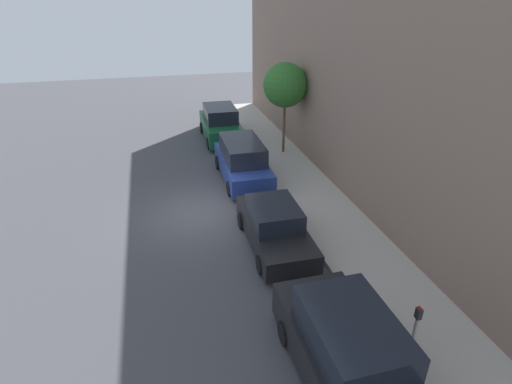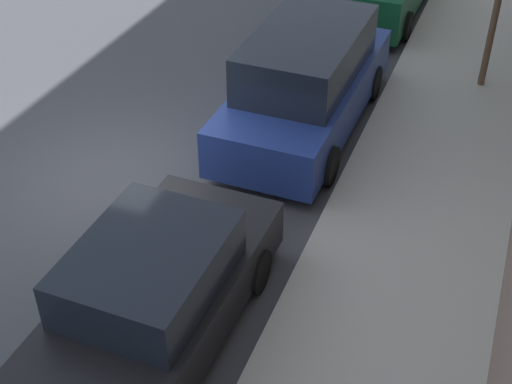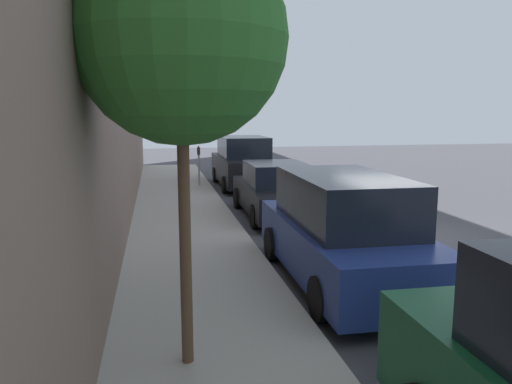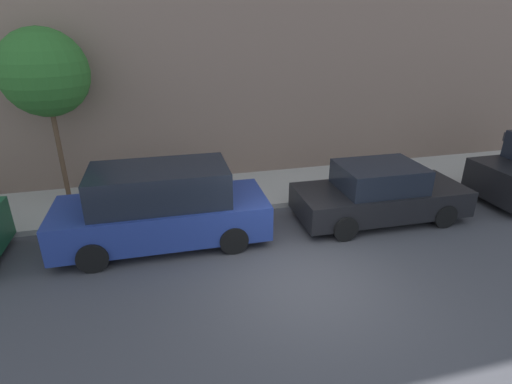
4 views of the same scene
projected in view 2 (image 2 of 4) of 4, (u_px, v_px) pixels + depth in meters
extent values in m
plane|color=#424247|center=(115.00, 180.00, 11.80)|extent=(60.00, 60.00, 0.00)
cube|color=#B2ADA3|center=(407.00, 246.00, 10.35)|extent=(2.72, 32.00, 0.15)
cube|color=black|center=(150.00, 313.00, 8.64)|extent=(1.87, 4.53, 0.68)
cube|color=black|center=(149.00, 267.00, 8.32)|extent=(1.62, 2.12, 0.64)
cylinder|color=black|center=(144.00, 241.00, 10.07)|extent=(0.22, 0.63, 0.63)
cylinder|color=black|center=(256.00, 271.00, 9.58)|extent=(0.22, 0.63, 0.63)
cube|color=navy|center=(305.00, 96.00, 12.76)|extent=(1.97, 4.93, 0.84)
cube|color=black|center=(307.00, 53.00, 12.26)|extent=(1.71, 3.12, 0.84)
cylinder|color=black|center=(285.00, 67.00, 14.34)|extent=(0.22, 0.67, 0.67)
cylinder|color=black|center=(373.00, 83.00, 13.82)|extent=(0.22, 0.67, 0.67)
cylinder|color=black|center=(226.00, 144.00, 12.07)|extent=(0.22, 0.67, 0.67)
cylinder|color=black|center=(328.00, 166.00, 11.55)|extent=(0.22, 0.67, 0.67)
cylinder|color=black|center=(326.00, 14.00, 16.51)|extent=(0.22, 0.66, 0.66)
cylinder|color=black|center=(405.00, 26.00, 15.98)|extent=(0.22, 0.66, 0.66)
cylinder|color=brown|center=(496.00, 13.00, 13.29)|extent=(0.13, 0.13, 2.96)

